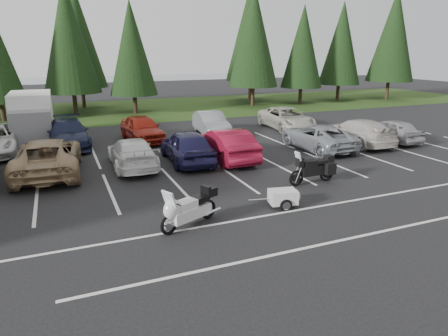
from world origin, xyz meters
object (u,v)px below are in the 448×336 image
car_near_2 (48,157)px  car_near_8 (391,130)px  car_near_3 (132,153)px  car_near_6 (318,137)px  car_far_2 (142,128)px  car_far_4 (287,118)px  box_truck (32,118)px  car_near_5 (226,144)px  adventure_motorcycle (312,167)px  car_far_1 (68,133)px  car_near_7 (357,132)px  car_far_3 (211,123)px  cargo_trailer (283,198)px  car_near_4 (187,146)px  touring_motorcycle (189,205)px

car_near_2 → car_near_8: (19.52, -0.76, -0.12)m
car_near_3 → car_near_6: bearing=178.9°
car_near_3 → car_far_2: (1.64, 5.63, 0.09)m
car_near_6 → car_far_4: bearing=-104.5°
box_truck → car_far_4: box_truck is taller
car_near_5 → car_near_8: size_ratio=1.19×
car_near_5 → car_far_4: (7.32, 6.16, -0.06)m
car_far_4 → adventure_motorcycle: size_ratio=2.21×
car_near_3 → car_far_1: size_ratio=0.89×
car_near_2 → car_near_7: size_ratio=1.14×
car_far_2 → car_far_3: (4.67, 0.24, -0.04)m
cargo_trailer → car_far_4: bearing=69.7°
car_far_1 → car_near_7: bearing=-21.7°
car_near_2 → car_near_8: bearing=-178.3°
car_near_2 → car_near_8: size_ratio=1.43×
car_near_7 → cargo_trailer: bearing=38.3°
car_far_3 → car_far_4: size_ratio=0.84×
cargo_trailer → car_near_6: bearing=58.6°
car_near_4 → car_far_1: size_ratio=0.89×
car_near_4 → car_near_6: bearing=-179.6°
car_near_3 → car_near_4: (2.71, -0.16, 0.12)m
car_near_3 → adventure_motorcycle: bearing=141.4°
car_near_2 → car_near_4: 6.45m
car_near_7 → car_far_3: size_ratio=1.14×
car_near_4 → adventure_motorcycle: bearing=128.2°
car_near_7 → car_far_1: (-16.05, 5.94, 0.03)m
box_truck → car_far_2: (6.23, -2.63, -0.66)m
car_near_7 → car_near_5: bearing=3.2°
touring_motorcycle → adventure_motorcycle: size_ratio=1.04×
car_near_4 → box_truck: bearing=-46.7°
car_far_4 → cargo_trailer: size_ratio=3.88×
car_near_8 → car_far_2: bearing=-21.1°
car_near_7 → adventure_motorcycle: bearing=38.6°
adventure_motorcycle → car_near_3: bearing=138.5°
car_near_8 → car_far_2: (-14.16, 6.08, 0.09)m
car_near_3 → car_near_4: car_near_4 is taller
car_near_4 → car_far_3: bearing=-118.5°
car_near_4 → adventure_motorcycle: car_near_4 is taller
car_near_6 → car_near_4: bearing=-1.5°
car_near_4 → car_near_8: size_ratio=1.16×
car_near_7 → car_far_2: bearing=-25.2°
car_near_7 → adventure_motorcycle: car_near_7 is taller
car_far_2 → car_near_7: bearing=-31.8°
car_near_2 → adventure_motorcycle: car_near_2 is taller
box_truck → adventure_motorcycle: bearing=-50.9°
car_near_2 → touring_motorcycle: car_near_2 is taller
car_far_1 → car_far_2: bearing=-2.8°
car_near_3 → car_near_7: 13.38m
car_far_4 → cargo_trailer: 15.18m
car_near_4 → car_far_2: bearing=-77.2°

